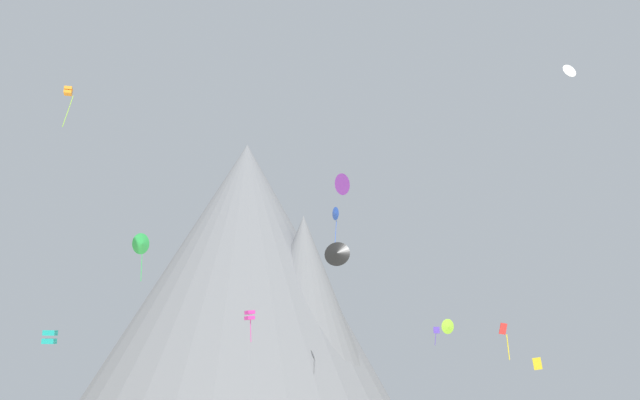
# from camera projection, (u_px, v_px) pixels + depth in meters

# --- Properties ---
(rock_massif) EXTENTS (78.74, 78.74, 52.07)m
(rock_massif) POSITION_uv_depth(u_px,v_px,m) (251.00, 279.00, 125.04)
(rock_massif) COLOR slate
(rock_massif) RESTS_ON ground_plane
(kite_lime_low) EXTENTS (1.90, 1.10, 1.89)m
(kite_lime_low) POSITION_uv_depth(u_px,v_px,m) (448.00, 326.00, 84.79)
(kite_lime_low) COLOR #8CD133
(kite_red_low) EXTENTS (0.81, 0.50, 2.92)m
(kite_red_low) POSITION_uv_depth(u_px,v_px,m) (504.00, 334.00, 54.01)
(kite_red_low) COLOR red
(kite_green_mid) EXTENTS (1.95, 2.16, 5.33)m
(kite_green_mid) POSITION_uv_depth(u_px,v_px,m) (142.00, 244.00, 73.43)
(kite_green_mid) COLOR green
(kite_orange_high) EXTENTS (1.07, 1.00, 5.06)m
(kite_orange_high) POSITION_uv_depth(u_px,v_px,m) (68.00, 92.00, 78.19)
(kite_orange_high) COLOR orange
(kite_indigo_low) EXTENTS (0.82, 0.16, 2.41)m
(kite_indigo_low) POSITION_uv_depth(u_px,v_px,m) (436.00, 332.00, 87.82)
(kite_indigo_low) COLOR #5138B2
(kite_magenta_low) EXTENTS (1.24, 1.23, 3.47)m
(kite_magenta_low) POSITION_uv_depth(u_px,v_px,m) (250.00, 316.00, 74.16)
(kite_magenta_low) COLOR #D1339E
(kite_blue_high) EXTENTS (1.04, 1.84, 5.56)m
(kite_blue_high) POSITION_uv_depth(u_px,v_px,m) (335.00, 214.00, 92.36)
(kite_blue_high) COLOR blue
(kite_teal_low) EXTENTS (0.96, 1.00, 1.18)m
(kite_teal_low) POSITION_uv_depth(u_px,v_px,m) (50.00, 337.00, 54.58)
(kite_teal_low) COLOR teal
(kite_white_high) EXTENTS (1.64, 0.91, 1.56)m
(kite_white_high) POSITION_uv_depth(u_px,v_px,m) (570.00, 70.00, 69.45)
(kite_white_high) COLOR white
(kite_violet_mid) EXTENTS (2.14, 2.45, 2.34)m
(kite_violet_mid) POSITION_uv_depth(u_px,v_px,m) (343.00, 184.00, 71.92)
(kite_violet_mid) COLOR purple
(kite_yellow_low) EXTENTS (1.00, 0.60, 1.21)m
(kite_yellow_low) POSITION_uv_depth(u_px,v_px,m) (537.00, 364.00, 65.02)
(kite_yellow_low) COLOR yellow
(kite_black_mid) EXTENTS (2.26, 1.10, 2.18)m
(kite_black_mid) POSITION_uv_depth(u_px,v_px,m) (337.00, 254.00, 56.53)
(kite_black_mid) COLOR black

